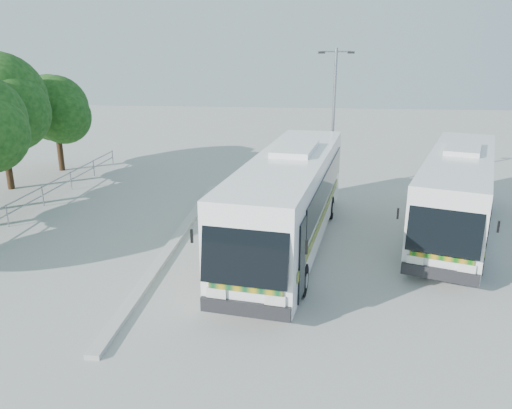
# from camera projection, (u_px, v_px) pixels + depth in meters

# --- Properties ---
(ground) EXTENTS (100.00, 100.00, 0.00)m
(ground) POSITION_uv_depth(u_px,v_px,m) (224.00, 265.00, 17.86)
(ground) COLOR #9E9E99
(ground) RESTS_ON ground
(kerb_divider) EXTENTS (0.40, 16.00, 0.15)m
(kerb_divider) POSITION_uv_depth(u_px,v_px,m) (175.00, 240.00, 19.97)
(kerb_divider) COLOR #B2B2AD
(kerb_divider) RESTS_ON ground
(railing) EXTENTS (0.06, 22.00, 1.00)m
(railing) POSITION_uv_depth(u_px,v_px,m) (19.00, 204.00, 22.46)
(railing) COLOR gray
(railing) RESTS_ON ground
(tree_far_d) EXTENTS (5.62, 5.30, 7.33)m
(tree_far_d) POSITION_uv_depth(u_px,v_px,m) (0.00, 100.00, 26.13)
(tree_far_d) COLOR #382314
(tree_far_d) RESTS_ON ground
(tree_far_e) EXTENTS (4.54, 4.28, 5.92)m
(tree_far_e) POSITION_uv_depth(u_px,v_px,m) (56.00, 109.00, 30.61)
(tree_far_e) COLOR #382314
(tree_far_e) RESTS_ON ground
(coach_main) EXTENTS (4.42, 13.06, 3.56)m
(coach_main) POSITION_uv_depth(u_px,v_px,m) (289.00, 198.00, 19.13)
(coach_main) COLOR white
(coach_main) RESTS_ON ground
(coach_adjacent) EXTENTS (6.04, 12.03, 3.30)m
(coach_adjacent) POSITION_uv_depth(u_px,v_px,m) (457.00, 190.00, 20.61)
(coach_adjacent) COLOR silver
(coach_adjacent) RESTS_ON ground
(lamppost) EXTENTS (1.82, 0.49, 7.46)m
(lamppost) POSITION_uv_depth(u_px,v_px,m) (333.00, 115.00, 25.76)
(lamppost) COLOR #92949A
(lamppost) RESTS_ON ground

